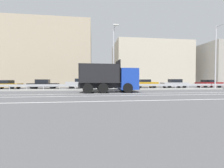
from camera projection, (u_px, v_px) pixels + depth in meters
ground_plane at (117, 91)px, 18.09m from camera, size 320.00×320.00×0.00m
lane_strip_0 at (110, 94)px, 14.72m from camera, size 57.29×0.16×0.01m
lane_strip_1 at (112, 96)px, 12.83m from camera, size 57.29×0.16×0.01m
lane_strip_2 at (119, 101)px, 9.59m from camera, size 57.29×0.16×0.01m
median_island at (114, 89)px, 20.11m from camera, size 31.51×1.10×0.18m
median_guardrail at (113, 86)px, 21.27m from camera, size 57.29×0.09×0.78m
dump_truck at (116, 80)px, 16.60m from camera, size 6.49×2.85×3.49m
median_road_sign at (137, 80)px, 20.49m from camera, size 0.71×0.16×2.57m
street_lamp_1 at (114, 56)px, 19.72m from camera, size 0.70×1.97×8.25m
street_lamp_2 at (216, 54)px, 21.95m from camera, size 0.70×2.06×9.31m
parked_car_1 at (6, 84)px, 22.61m from camera, size 4.14×2.13×1.34m
parked_car_2 at (43, 84)px, 22.95m from camera, size 4.46×1.92×1.45m
parked_car_3 at (81, 83)px, 24.25m from camera, size 4.65×2.02×1.58m
parked_car_4 at (118, 84)px, 24.59m from camera, size 4.33×1.94×1.47m
parked_car_5 at (145, 84)px, 25.51m from camera, size 4.08×1.79×1.46m
parked_car_6 at (174, 84)px, 25.95m from camera, size 4.51×1.91×1.51m
parked_car_7 at (209, 84)px, 26.65m from camera, size 4.24×1.91×1.39m
background_building_0 at (55, 57)px, 35.45m from camera, size 16.81×15.23×13.42m
background_building_1 at (149, 65)px, 41.22m from camera, size 19.15×11.94×11.19m
background_building_2 at (220, 66)px, 40.05m from camera, size 12.96×13.02×10.38m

